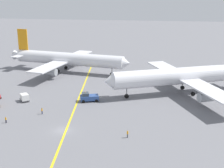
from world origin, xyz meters
The scene contains 9 objects.
ground_plane centered at (0.00, 0.00, 0.00)m, with size 600.00×600.00×0.00m, color slate.
taxiway_stripe centered at (-0.72, 10.00, 0.00)m, with size 0.50×120.00×0.01m, color yellow.
airliner_at_gate_left centered at (-15.81, 53.59, 5.12)m, with size 50.53×43.68×16.25m.
airliner_being_pushed centered at (27.42, 32.68, 5.55)m, with size 45.41×46.20×15.91m.
pushback_tug centered at (1.05, 20.52, 1.25)m, with size 8.43×4.50×2.95m.
gse_container_dolly_flat centered at (-17.39, 17.36, 1.17)m, with size 3.74×3.87×2.15m.
ground_crew_marshaller_foreground centered at (-8.49, 8.66, 0.92)m, with size 0.38×0.45×1.75m.
ground_crew_wing_walker_right centered at (15.12, -1.09, 0.90)m, with size 0.36×0.36×1.73m.
ground_crew_ramp_agent_by_cones centered at (-14.91, 1.74, 0.81)m, with size 0.36×0.36×1.57m.
Camera 1 is at (22.43, -62.27, 30.24)m, focal length 49.76 mm.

